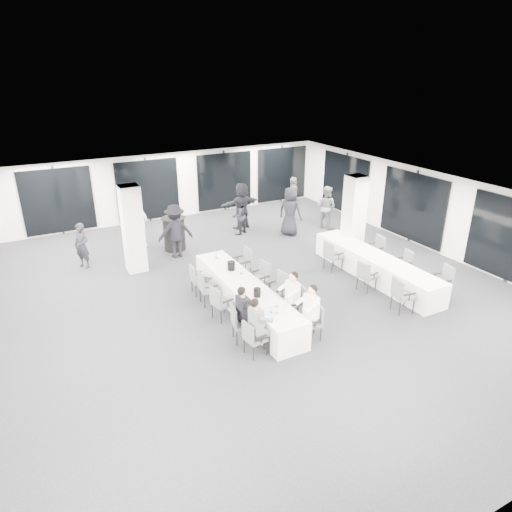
{
  "coord_description": "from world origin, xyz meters",
  "views": [
    {
      "loc": [
        -5.71,
        -10.57,
        6.15
      ],
      "look_at": [
        -0.22,
        -0.2,
        1.23
      ],
      "focal_mm": 32.0,
      "sensor_mm": 36.0,
      "label": 1
    }
  ],
  "objects_px": {
    "chair_main_left_near": "(253,337)",
    "chair_side_right_near": "(443,280)",
    "chair_main_right_far": "(244,261)",
    "chair_side_left_mid": "(366,274)",
    "chair_main_left_fourth": "(206,286)",
    "chair_main_right_second": "(296,302)",
    "chair_main_right_mid": "(279,288)",
    "standing_guest_f": "(242,203)",
    "chair_main_right_fourth": "(262,276)",
    "standing_guest_a": "(141,220)",
    "ice_bucket_far": "(231,266)",
    "chair_side_right_mid": "(405,263)",
    "chair_side_left_near": "(401,293)",
    "banquet_table_main": "(245,297)",
    "banquet_table_side": "(375,267)",
    "standing_guest_b": "(238,213)",
    "cocktail_table": "(174,234)",
    "standing_guest_h": "(326,204)",
    "standing_guest_g": "(82,243)",
    "chair_main_left_mid": "(220,301)",
    "chair_main_right_near": "(314,320)",
    "standing_guest_e": "(290,208)",
    "chair_side_right_far": "(376,248)",
    "standing_guest_d": "(293,195)",
    "chair_main_left_second": "(239,322)",
    "standing_guest_c": "(175,228)",
    "chair_main_left_far": "(197,278)",
    "chair_side_left_far": "(332,254)",
    "ice_bucket_near": "(257,292)"
  },
  "relations": [
    {
      "from": "chair_main_left_near",
      "to": "chair_main_right_fourth",
      "type": "relative_size",
      "value": 0.9
    },
    {
      "from": "standing_guest_c",
      "to": "standing_guest_f",
      "type": "bearing_deg",
      "value": -148.14
    },
    {
      "from": "ice_bucket_far",
      "to": "chair_side_right_mid",
      "type": "bearing_deg",
      "value": -16.56
    },
    {
      "from": "chair_main_right_mid",
      "to": "standing_guest_f",
      "type": "distance_m",
      "value": 6.79
    },
    {
      "from": "chair_main_right_mid",
      "to": "standing_guest_f",
      "type": "xyz_separation_m",
      "value": [
        2.06,
        6.45,
        0.48
      ]
    },
    {
      "from": "chair_main_left_near",
      "to": "chair_side_right_near",
      "type": "height_order",
      "value": "chair_side_right_near"
    },
    {
      "from": "chair_main_left_far",
      "to": "chair_main_right_near",
      "type": "distance_m",
      "value": 3.88
    },
    {
      "from": "chair_side_right_near",
      "to": "standing_guest_b",
      "type": "xyz_separation_m",
      "value": [
        -2.82,
        7.49,
        0.3
      ]
    },
    {
      "from": "chair_side_left_far",
      "to": "standing_guest_e",
      "type": "distance_m",
      "value": 3.61
    },
    {
      "from": "chair_main_right_fourth",
      "to": "standing_guest_a",
      "type": "bearing_deg",
      "value": 12.61
    },
    {
      "from": "cocktail_table",
      "to": "chair_side_right_mid",
      "type": "distance_m",
      "value": 7.9
    },
    {
      "from": "chair_main_right_mid",
      "to": "standing_guest_h",
      "type": "bearing_deg",
      "value": -53.23
    },
    {
      "from": "chair_main_left_near",
      "to": "chair_side_left_near",
      "type": "height_order",
      "value": "chair_side_left_near"
    },
    {
      "from": "chair_main_right_far",
      "to": "chair_side_left_near",
      "type": "bearing_deg",
      "value": -145.72
    },
    {
      "from": "chair_side_right_far",
      "to": "standing_guest_d",
      "type": "relative_size",
      "value": 0.46
    },
    {
      "from": "chair_main_left_mid",
      "to": "chair_side_right_far",
      "type": "height_order",
      "value": "chair_side_right_far"
    },
    {
      "from": "chair_main_left_far",
      "to": "chair_main_right_fourth",
      "type": "relative_size",
      "value": 0.91
    },
    {
      "from": "chair_main_left_fourth",
      "to": "chair_side_right_mid",
      "type": "height_order",
      "value": "chair_main_left_fourth"
    },
    {
      "from": "cocktail_table",
      "to": "chair_main_left_fourth",
      "type": "height_order",
      "value": "cocktail_table"
    },
    {
      "from": "chair_main_right_far",
      "to": "chair_side_left_mid",
      "type": "bearing_deg",
      "value": -132.57
    },
    {
      "from": "ice_bucket_far",
      "to": "banquet_table_side",
      "type": "bearing_deg",
      "value": -14.5
    },
    {
      "from": "cocktail_table",
      "to": "ice_bucket_far",
      "type": "xyz_separation_m",
      "value": [
        0.34,
        -4.08,
        0.27
      ]
    },
    {
      "from": "banquet_table_main",
      "to": "standing_guest_a",
      "type": "bearing_deg",
      "value": 101.99
    },
    {
      "from": "chair_main_left_second",
      "to": "banquet_table_side",
      "type": "bearing_deg",
      "value": 115.12
    },
    {
      "from": "chair_main_right_second",
      "to": "standing_guest_a",
      "type": "xyz_separation_m",
      "value": [
        -2.09,
        7.09,
        0.46
      ]
    },
    {
      "from": "chair_main_left_second",
      "to": "standing_guest_b",
      "type": "distance_m",
      "value": 7.57
    },
    {
      "from": "chair_side_left_near",
      "to": "chair_side_left_mid",
      "type": "relative_size",
      "value": 1.08
    },
    {
      "from": "ice_bucket_far",
      "to": "chair_side_left_near",
      "type": "bearing_deg",
      "value": -41.1
    },
    {
      "from": "standing_guest_h",
      "to": "ice_bucket_far",
      "type": "bearing_deg",
      "value": 99.29
    },
    {
      "from": "chair_side_left_near",
      "to": "standing_guest_e",
      "type": "height_order",
      "value": "standing_guest_e"
    },
    {
      "from": "chair_main_right_fourth",
      "to": "chair_side_right_near",
      "type": "distance_m",
      "value": 5.14
    },
    {
      "from": "standing_guest_f",
      "to": "chair_main_right_mid",
      "type": "bearing_deg",
      "value": 64.17
    },
    {
      "from": "banquet_table_side",
      "to": "chair_main_left_fourth",
      "type": "relative_size",
      "value": 5.1
    },
    {
      "from": "banquet_table_main",
      "to": "chair_main_right_near",
      "type": "bearing_deg",
      "value": -68.08
    },
    {
      "from": "chair_main_left_fourth",
      "to": "chair_main_right_second",
      "type": "xyz_separation_m",
      "value": [
        1.67,
        -1.96,
        0.03
      ]
    },
    {
      "from": "standing_guest_g",
      "to": "ice_bucket_far",
      "type": "relative_size",
      "value": 6.71
    },
    {
      "from": "standing_guest_f",
      "to": "chair_main_right_near",
      "type": "bearing_deg",
      "value": 67.61
    },
    {
      "from": "chair_main_left_fourth",
      "to": "standing_guest_e",
      "type": "bearing_deg",
      "value": 131.06
    },
    {
      "from": "banquet_table_main",
      "to": "cocktail_table",
      "type": "bearing_deg",
      "value": 93.18
    },
    {
      "from": "chair_main_right_near",
      "to": "standing_guest_e",
      "type": "relative_size",
      "value": 0.41
    },
    {
      "from": "banquet_table_side",
      "to": "standing_guest_b",
      "type": "height_order",
      "value": "standing_guest_b"
    },
    {
      "from": "chair_side_left_near",
      "to": "standing_guest_c",
      "type": "bearing_deg",
      "value": -136.44
    },
    {
      "from": "chair_main_left_near",
      "to": "chair_main_right_mid",
      "type": "height_order",
      "value": "chair_main_right_mid"
    },
    {
      "from": "chair_main_right_mid",
      "to": "standing_guest_c",
      "type": "distance_m",
      "value": 4.98
    },
    {
      "from": "chair_main_right_second",
      "to": "chair_side_left_near",
      "type": "height_order",
      "value": "chair_main_right_second"
    },
    {
      "from": "banquet_table_side",
      "to": "chair_main_left_mid",
      "type": "relative_size",
      "value": 5.37
    },
    {
      "from": "banquet_table_main",
      "to": "chair_side_left_mid",
      "type": "relative_size",
      "value": 5.49
    },
    {
      "from": "chair_side_left_far",
      "to": "standing_guest_c",
      "type": "xyz_separation_m",
      "value": [
        -4.03,
        3.45,
        0.5
      ]
    },
    {
      "from": "cocktail_table",
      "to": "ice_bucket_near",
      "type": "bearing_deg",
      "value": -87.7
    },
    {
      "from": "chair_main_left_second",
      "to": "chair_side_right_mid",
      "type": "distance_m",
      "value": 6.14
    }
  ]
}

